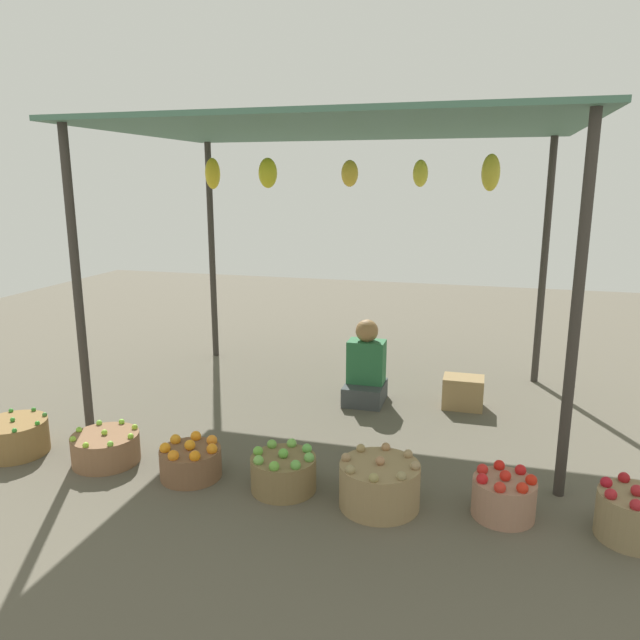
% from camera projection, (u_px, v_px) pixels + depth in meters
% --- Properties ---
extents(ground_plane, '(14.00, 14.00, 0.00)m').
position_uv_depth(ground_plane, '(338.00, 405.00, 5.56)').
color(ground_plane, '#5B5547').
extents(market_stall_structure, '(3.88, 2.68, 2.48)m').
position_uv_depth(market_stall_structure, '(341.00, 145.00, 5.04)').
color(market_stall_structure, '#38332D').
rests_on(market_stall_structure, ground).
extents(vendor_person, '(0.36, 0.44, 0.78)m').
position_uv_depth(vendor_person, '(366.00, 370.00, 5.60)').
color(vendor_person, '#3C4142').
rests_on(vendor_person, ground).
extents(basket_green_chilies, '(0.49, 0.49, 0.29)m').
position_uv_depth(basket_green_chilies, '(15.00, 437.00, 4.56)').
color(basket_green_chilies, olive).
rests_on(basket_green_chilies, ground).
extents(basket_limes, '(0.49, 0.49, 0.25)m').
position_uv_depth(basket_limes, '(106.00, 448.00, 4.42)').
color(basket_limes, '#886042').
rests_on(basket_limes, ground).
extents(basket_oranges, '(0.43, 0.43, 0.27)m').
position_uv_depth(basket_oranges, '(191.00, 461.00, 4.19)').
color(basket_oranges, brown).
rests_on(basket_oranges, ground).
extents(basket_green_apples, '(0.44, 0.44, 0.29)m').
position_uv_depth(basket_green_apples, '(284.00, 472.00, 4.02)').
color(basket_green_apples, olive).
rests_on(basket_green_apples, ground).
extents(basket_potatoes, '(0.51, 0.51, 0.34)m').
position_uv_depth(basket_potatoes, '(380.00, 484.00, 3.81)').
color(basket_potatoes, '#987C54').
rests_on(basket_potatoes, ground).
extents(basket_red_tomatoes, '(0.39, 0.39, 0.30)m').
position_uv_depth(basket_red_tomatoes, '(504.00, 496.00, 3.70)').
color(basket_red_tomatoes, '#A4775F').
rests_on(basket_red_tomatoes, ground).
extents(basket_red_apples, '(0.41, 0.41, 0.33)m').
position_uv_depth(basket_red_apples, '(634.00, 515.00, 3.46)').
color(basket_red_apples, '#8E7954').
rests_on(basket_red_apples, ground).
extents(wooden_crate_near_vendor, '(0.36, 0.26, 0.29)m').
position_uv_depth(wooden_crate_near_vendor, '(463.00, 392.00, 5.47)').
color(wooden_crate_near_vendor, '#98794C').
rests_on(wooden_crate_near_vendor, ground).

